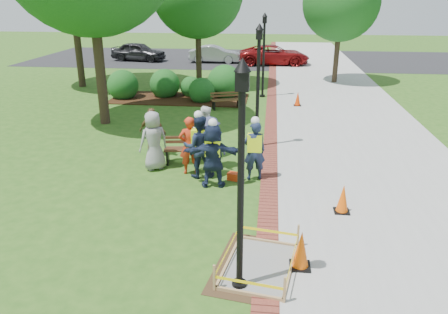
# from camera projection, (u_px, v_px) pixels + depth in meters

# --- Properties ---
(ground) EXTENTS (100.00, 100.00, 0.00)m
(ground) POSITION_uv_depth(u_px,v_px,m) (199.00, 209.00, 11.15)
(ground) COLOR #285116
(ground) RESTS_ON ground
(sidewalk) EXTENTS (6.00, 60.00, 0.02)m
(sidewalk) POSITION_uv_depth(u_px,v_px,m) (343.00, 113.00, 19.93)
(sidewalk) COLOR #9E9E99
(sidewalk) RESTS_ON ground
(brick_edging) EXTENTS (0.50, 60.00, 0.03)m
(brick_edging) POSITION_uv_depth(u_px,v_px,m) (271.00, 111.00, 20.26)
(brick_edging) COLOR maroon
(brick_edging) RESTS_ON ground
(mulch_bed) EXTENTS (7.00, 3.00, 0.05)m
(mulch_bed) POSITION_uv_depth(u_px,v_px,m) (180.00, 99.00, 22.60)
(mulch_bed) COLOR #381E0F
(mulch_bed) RESTS_ON ground
(parking_lot) EXTENTS (36.00, 12.00, 0.01)m
(parking_lot) POSITION_uv_depth(u_px,v_px,m) (252.00, 59.00, 36.24)
(parking_lot) COLOR black
(parking_lot) RESTS_ON ground
(wet_concrete_pad) EXTENTS (2.07, 2.56, 0.55)m
(wet_concrete_pad) POSITION_uv_depth(u_px,v_px,m) (259.00, 257.00, 8.73)
(wet_concrete_pad) COLOR #47331E
(wet_concrete_pad) RESTS_ON ground
(bench_near) EXTENTS (1.60, 0.73, 0.83)m
(bench_near) POSITION_uv_depth(u_px,v_px,m) (188.00, 155.00, 14.11)
(bench_near) COLOR #53371C
(bench_near) RESTS_ON ground
(bench_far) EXTENTS (1.49, 0.93, 0.77)m
(bench_far) POSITION_uv_depth(u_px,v_px,m) (226.00, 104.00, 20.66)
(bench_far) COLOR brown
(bench_far) RESTS_ON ground
(cone_front) EXTENTS (0.42, 0.42, 0.83)m
(cone_front) POSITION_uv_depth(u_px,v_px,m) (301.00, 251.00, 8.66)
(cone_front) COLOR black
(cone_front) RESTS_ON ground
(cone_back) EXTENTS (0.38, 0.38, 0.76)m
(cone_back) POSITION_uv_depth(u_px,v_px,m) (343.00, 199.00, 10.87)
(cone_back) COLOR black
(cone_back) RESTS_ON ground
(cone_far) EXTENTS (0.35, 0.35, 0.69)m
(cone_far) POSITION_uv_depth(u_px,v_px,m) (298.00, 99.00, 21.13)
(cone_far) COLOR black
(cone_far) RESTS_ON ground
(toolbox) EXTENTS (0.49, 0.37, 0.22)m
(toolbox) POSITION_uv_depth(u_px,v_px,m) (235.00, 177.00, 12.85)
(toolbox) COLOR #BC300E
(toolbox) RESTS_ON ground
(lamp_near) EXTENTS (0.28, 0.28, 4.26)m
(lamp_near) POSITION_uv_depth(u_px,v_px,m) (241.00, 164.00, 7.35)
(lamp_near) COLOR black
(lamp_near) RESTS_ON ground
(lamp_mid) EXTENTS (0.28, 0.28, 4.26)m
(lamp_mid) POSITION_uv_depth(u_px,v_px,m) (258.00, 78.00, 14.79)
(lamp_mid) COLOR black
(lamp_mid) RESTS_ON ground
(lamp_far) EXTENTS (0.28, 0.28, 4.26)m
(lamp_far) POSITION_uv_depth(u_px,v_px,m) (264.00, 49.00, 22.22)
(lamp_far) COLOR black
(lamp_far) RESTS_ON ground
(tree_right) EXTENTS (4.43, 4.43, 6.85)m
(tree_right) POSITION_uv_depth(u_px,v_px,m) (341.00, 3.00, 25.16)
(tree_right) COLOR #3D2D1E
(tree_right) RESTS_ON ground
(shrub_a) EXTENTS (1.60, 1.60, 1.60)m
(shrub_a) POSITION_uv_depth(u_px,v_px,m) (124.00, 98.00, 22.80)
(shrub_a) COLOR #144617
(shrub_a) RESTS_ON ground
(shrub_b) EXTENTS (1.57, 1.57, 1.57)m
(shrub_b) POSITION_uv_depth(u_px,v_px,m) (165.00, 97.00, 23.15)
(shrub_b) COLOR #144617
(shrub_b) RESTS_ON ground
(shrub_c) EXTENTS (1.31, 1.31, 1.31)m
(shrub_c) POSITION_uv_depth(u_px,v_px,m) (202.00, 102.00, 22.03)
(shrub_c) COLOR #144617
(shrub_c) RESTS_ON ground
(shrub_d) EXTENTS (1.82, 1.82, 1.82)m
(shrub_d) POSITION_uv_depth(u_px,v_px,m) (225.00, 97.00, 23.07)
(shrub_d) COLOR #144617
(shrub_d) RESTS_ON ground
(shrub_e) EXTENTS (1.13, 1.13, 1.13)m
(shrub_e) POSITION_uv_depth(u_px,v_px,m) (191.00, 96.00, 23.26)
(shrub_e) COLOR #144617
(shrub_e) RESTS_ON ground
(casual_person_a) EXTENTS (0.70, 0.66, 1.85)m
(casual_person_a) POSITION_uv_depth(u_px,v_px,m) (154.00, 141.00, 13.39)
(casual_person_a) COLOR gray
(casual_person_a) RESTS_ON ground
(casual_person_b) EXTENTS (0.65, 0.52, 1.78)m
(casual_person_b) POSITION_uv_depth(u_px,v_px,m) (190.00, 146.00, 13.08)
(casual_person_b) COLOR red
(casual_person_b) RESTS_ON ground
(casual_person_c) EXTENTS (0.61, 0.44, 1.75)m
(casual_person_c) POSITION_uv_depth(u_px,v_px,m) (205.00, 132.00, 14.39)
(casual_person_c) COLOR white
(casual_person_c) RESTS_ON ground
(casual_person_d) EXTENTS (0.59, 0.45, 1.64)m
(casual_person_d) POSITION_uv_depth(u_px,v_px,m) (153.00, 132.00, 14.54)
(casual_person_d) COLOR brown
(casual_person_d) RESTS_ON ground
(casual_person_e) EXTENTS (0.63, 0.56, 1.65)m
(casual_person_e) POSITION_uv_depth(u_px,v_px,m) (211.00, 143.00, 13.52)
(casual_person_e) COLOR #33385A
(casual_person_e) RESTS_ON ground
(hivis_worker_a) EXTENTS (0.63, 0.44, 2.00)m
(hivis_worker_a) POSITION_uv_depth(u_px,v_px,m) (213.00, 153.00, 12.16)
(hivis_worker_a) COLOR #1A1A44
(hivis_worker_a) RESTS_ON ground
(hivis_worker_b) EXTENTS (0.64, 0.49, 1.92)m
(hivis_worker_b) POSITION_uv_depth(u_px,v_px,m) (255.00, 149.00, 12.63)
(hivis_worker_b) COLOR #192A41
(hivis_worker_b) RESTS_ON ground
(hivis_worker_c) EXTENTS (0.67, 0.51, 2.03)m
(hivis_worker_c) POSITION_uv_depth(u_px,v_px,m) (199.00, 145.00, 12.79)
(hivis_worker_c) COLOR #1B2047
(hivis_worker_c) RESTS_ON ground
(parked_car_a) EXTENTS (2.92, 5.19, 1.60)m
(parked_car_a) POSITION_uv_depth(u_px,v_px,m) (139.00, 61.00, 35.13)
(parked_car_a) COLOR black
(parked_car_a) RESTS_ON ground
(parked_car_b) EXTENTS (1.95, 4.38, 1.42)m
(parked_car_b) POSITION_uv_depth(u_px,v_px,m) (215.00, 63.00, 34.26)
(parked_car_b) COLOR #98989C
(parked_car_b) RESTS_ON ground
(parked_car_c) EXTENTS (2.42, 5.00, 1.59)m
(parked_car_c) POSITION_uv_depth(u_px,v_px,m) (274.00, 65.00, 33.29)
(parked_car_c) COLOR maroon
(parked_car_c) RESTS_ON ground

